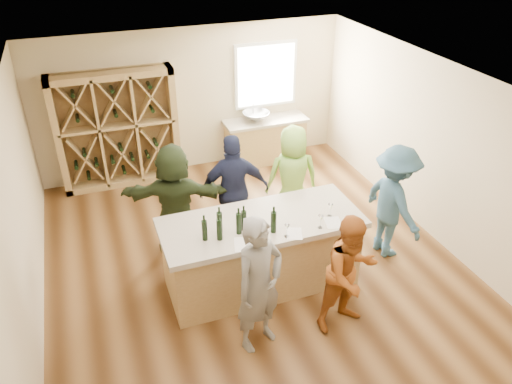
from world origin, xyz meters
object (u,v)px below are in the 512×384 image
object	(u,v)px
tasting_counter_base	(261,255)
wine_bottle_e	(244,221)
sink	(256,116)
person_near_left	(259,285)
wine_bottle_d	(239,224)
wine_bottle_c	(220,222)
person_server	(393,202)
wine_bottle_f	(274,222)
wine_rack	(118,130)
person_far_right	(292,177)
wine_bottle_b	(219,230)
person_far_mid	(234,190)
wine_bottle_a	(205,230)
person_near_right	(350,274)
person_far_left	(175,200)

from	to	relation	value
tasting_counter_base	wine_bottle_e	distance (m)	0.79
sink	person_near_left	bearing A→B (deg)	-109.68
wine_bottle_d	wine_bottle_e	bearing A→B (deg)	31.15
wine_bottle_c	person_server	distance (m)	2.72
person_server	wine_bottle_f	size ratio (longest dim) A/B	6.01
wine_rack	person_far_right	distance (m)	3.46
wine_bottle_c	person_server	xyz separation A→B (m)	(2.70, 0.09, -0.33)
wine_bottle_b	person_far_mid	world-z (taller)	person_far_mid
wine_bottle_c	person_near_left	size ratio (longest dim) A/B	0.16
wine_bottle_a	person_server	xyz separation A→B (m)	(2.92, 0.19, -0.32)
wine_rack	sink	size ratio (longest dim) A/B	4.06
wine_bottle_c	person_near_right	distance (m)	1.76
person_near_right	wine_rack	bearing A→B (deg)	105.46
person_server	wine_bottle_f	bearing A→B (deg)	94.95
wine_bottle_d	tasting_counter_base	bearing A→B (deg)	24.96
sink	wine_bottle_a	bearing A→B (deg)	-118.70
sink	person_near_left	xyz separation A→B (m)	(-1.66, -4.63, -0.10)
person_server	person_far_left	world-z (taller)	person_server
wine_bottle_a	person_far_right	xyz separation A→B (m)	(1.84, 1.44, -0.34)
wine_bottle_b	wine_bottle_d	world-z (taller)	wine_bottle_d
wine_bottle_b	wine_bottle_e	bearing A→B (deg)	14.86
wine_bottle_c	wine_bottle_e	xyz separation A→B (m)	(0.31, -0.06, -0.01)
wine_bottle_d	wine_bottle_a	bearing A→B (deg)	178.25
wine_bottle_d	person_near_left	size ratio (longest dim) A/B	0.16
wine_rack	wine_bottle_b	xyz separation A→B (m)	(0.81, -3.90, 0.13)
person_far_mid	wine_bottle_f	size ratio (longest dim) A/B	6.09
wine_bottle_b	person_far_mid	distance (m)	1.54
wine_bottle_a	person_near_left	distance (m)	1.00
wine_bottle_e	person_near_left	distance (m)	0.96
person_near_right	person_server	xyz separation A→B (m)	(1.34, 1.12, 0.09)
wine_bottle_d	person_far_right	xyz separation A→B (m)	(1.39, 1.45, -0.35)
wine_bottle_e	person_near_left	xyz separation A→B (m)	(-0.12, -0.90, -0.31)
person_near_left	wine_bottle_e	bearing A→B (deg)	60.86
sink	person_far_left	bearing A→B (deg)	-131.99
wine_bottle_e	person_server	xyz separation A→B (m)	(2.39, 0.15, -0.32)
person_near_right	person_near_left	bearing A→B (deg)	166.79
wine_rack	wine_bottle_c	world-z (taller)	wine_rack
person_near_right	person_server	world-z (taller)	person_server
person_near_right	person_far_right	world-z (taller)	person_far_right
wine_bottle_f	person_far_left	bearing A→B (deg)	122.96
wine_bottle_c	wine_bottle_e	world-z (taller)	wine_bottle_c
wine_bottle_c	tasting_counter_base	bearing A→B (deg)	6.24
wine_bottle_c	wine_bottle_e	distance (m)	0.31
wine_bottle_b	person_far_left	bearing A→B (deg)	101.12
wine_rack	wine_bottle_b	bearing A→B (deg)	-78.26
sink	wine_bottle_f	xyz separation A→B (m)	(-1.19, -3.91, 0.22)
wine_bottle_e	wine_bottle_f	bearing A→B (deg)	-27.61
person_server	wine_rack	bearing A→B (deg)	40.13
wine_bottle_a	person_far_right	size ratio (longest dim) A/B	0.16
person_far_left	tasting_counter_base	bearing A→B (deg)	144.21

